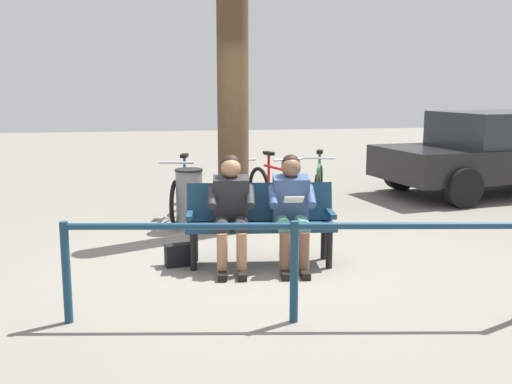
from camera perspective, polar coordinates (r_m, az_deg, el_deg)
The scene contains 13 objects.
ground_plane at distance 6.51m, azimuth 0.36°, elevation -7.05°, with size 40.00×40.00×0.00m, color slate.
bench at distance 6.50m, azimuth 0.41°, elevation -2.44°, with size 1.64×0.66×0.87m.
person_reading at distance 6.34m, azimuth 3.42°, elevation -1.33°, with size 0.52×0.80×1.20m.
person_companion at distance 6.30m, azimuth -2.38°, elevation -1.40°, with size 0.52×0.80×1.20m.
handbag at distance 6.53m, azimuth -7.34°, elevation -5.99°, with size 0.30×0.14×0.24m, color black.
tree_trunk at distance 7.84m, azimuth -2.23°, elevation 9.82°, with size 0.41×0.41×3.76m, color #4C3823.
litter_bin at distance 8.08m, azimuth -6.39°, elevation -0.69°, with size 0.37×0.37×0.83m.
bicycle_blue at distance 9.24m, azimuth 5.99°, elevation 0.33°, with size 0.66×1.61×0.94m.
bicycle_green at distance 9.00m, azimuth 1.77°, elevation 0.12°, with size 0.63×1.62×0.94m.
bicycle_black at distance 8.96m, azimuth -2.21°, elevation 0.06°, with size 0.48×1.68×0.94m.
bicycle_silver at distance 8.74m, azimuth -7.01°, elevation -0.25°, with size 0.56×1.65×0.94m.
railing_fence at distance 4.85m, azimuth 3.68°, elevation -5.56°, with size 3.72×0.67×0.85m.
parked_car at distance 11.58m, azimuth 22.14°, elevation 3.68°, with size 4.43×2.53×1.47m.
Camera 1 is at (1.10, 6.12, 1.92)m, focal length 41.88 mm.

